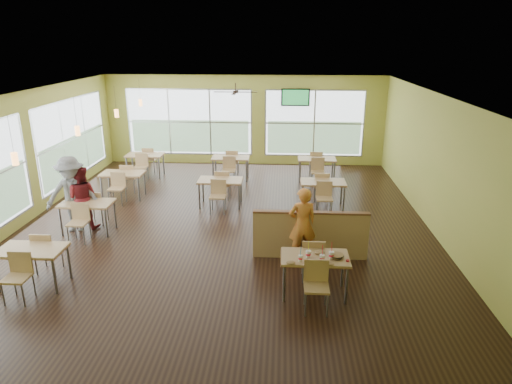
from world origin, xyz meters
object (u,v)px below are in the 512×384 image
(half_wall_divider, at_px, (310,235))
(man_plaid, at_px, (302,224))
(main_table, at_px, (315,262))
(food_basket, at_px, (336,256))

(half_wall_divider, xyz_separation_m, man_plaid, (-0.18, -0.10, 0.27))
(half_wall_divider, height_order, man_plaid, man_plaid)
(main_table, xyz_separation_m, man_plaid, (-0.18, 1.35, 0.16))
(main_table, bearing_deg, food_basket, -3.17)
(half_wall_divider, bearing_deg, main_table, -90.00)
(main_table, height_order, food_basket, main_table)
(main_table, relative_size, half_wall_divider, 0.63)
(main_table, distance_m, man_plaid, 1.37)
(man_plaid, bearing_deg, food_basket, 102.15)
(main_table, height_order, man_plaid, man_plaid)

